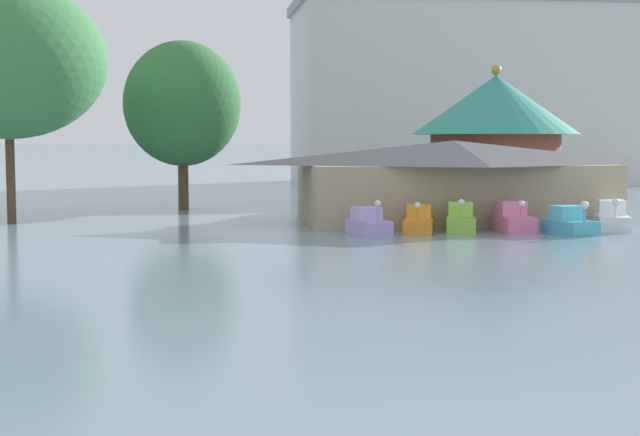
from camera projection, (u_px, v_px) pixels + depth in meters
name	position (u px, v px, depth m)	size (l,w,h in m)	color
pedal_boat_lavender	(369.00, 224.00, 42.99)	(1.96, 2.54, 1.69)	#B299D8
pedal_boat_orange	(419.00, 222.00, 43.99)	(2.06, 2.78, 1.54)	orange
pedal_boat_lime	(460.00, 220.00, 44.49)	(1.95, 2.76, 1.66)	#8CCC3F
pedal_boat_pink	(512.00, 219.00, 44.57)	(1.49, 2.75, 1.58)	pink
pedal_boat_cyan	(570.00, 223.00, 43.33)	(2.21, 2.69, 1.63)	#4CB7CC
pedal_boat_white	(611.00, 218.00, 45.25)	(2.20, 3.01, 1.64)	white
boathouse	(454.00, 179.00, 49.69)	(17.34, 8.93, 4.40)	tan
green_roof_pavilion	(495.00, 132.00, 62.39)	(11.29, 11.29, 9.48)	brown
shoreline_tree_tall_left	(7.00, 61.00, 48.14)	(10.32, 10.32, 12.66)	brown
shoreline_tree_mid	(182.00, 104.00, 57.87)	(7.38, 7.38, 10.63)	brown
background_building_block	(470.00, 93.00, 93.49)	(35.63, 16.55, 18.36)	silver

